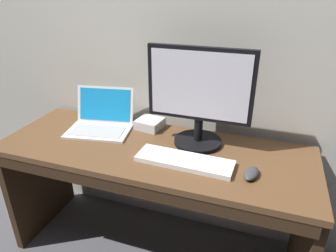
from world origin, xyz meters
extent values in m
plane|color=#4C4C51|center=(0.00, 0.00, 0.00)|extent=(14.00, 14.00, 0.00)
cube|color=brown|center=(0.00, 0.00, 0.71)|extent=(1.65, 0.59, 0.03)
cube|color=#322113|center=(-0.80, 0.00, 0.35)|extent=(0.04, 0.54, 0.69)
cube|color=#322113|center=(0.80, 0.00, 0.35)|extent=(0.04, 0.54, 0.69)
cube|color=#322113|center=(0.00, -0.28, 0.66)|extent=(1.58, 0.02, 0.07)
cube|color=white|center=(-0.36, 0.07, 0.73)|extent=(0.39, 0.28, 0.01)
cube|color=#ACACAC|center=(-0.36, 0.06, 0.74)|extent=(0.32, 0.19, 0.00)
cube|color=white|center=(-0.39, 0.21, 0.84)|extent=(0.35, 0.13, 0.21)
cube|color=#198CD8|center=(-0.39, 0.20, 0.84)|extent=(0.32, 0.11, 0.18)
cylinder|color=black|center=(0.21, 0.13, 0.74)|extent=(0.25, 0.25, 0.02)
cylinder|color=black|center=(0.21, 0.13, 0.81)|extent=(0.04, 0.04, 0.13)
cube|color=black|center=(0.21, 0.11, 1.06)|extent=(0.53, 0.03, 0.37)
cube|color=silver|center=(0.21, 0.09, 1.06)|extent=(0.49, 0.00, 0.33)
cube|color=white|center=(0.20, -0.09, 0.74)|extent=(0.47, 0.16, 0.02)
cube|color=silver|center=(0.20, -0.09, 0.75)|extent=(0.44, 0.13, 0.00)
ellipsoid|color=#38383D|center=(0.51, -0.10, 0.74)|extent=(0.08, 0.13, 0.03)
cube|color=silver|center=(-0.11, 0.22, 0.75)|extent=(0.16, 0.16, 0.05)
camera|label=1|loc=(0.53, -1.29, 1.52)|focal=32.58mm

